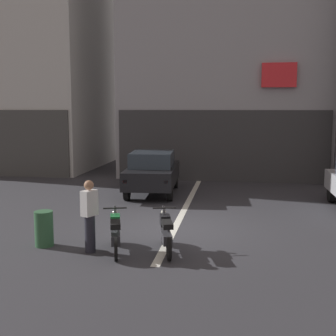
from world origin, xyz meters
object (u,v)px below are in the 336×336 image
Objects in this scene: car_black_crossing_near at (153,171)px; motorcycle_green_row_leftmost at (115,233)px; motorcycle_black_row_left_mid at (166,232)px; trash_bin at (44,229)px; person_by_motorcycles at (90,216)px; car_blue_down_street at (242,155)px.

car_black_crossing_near is 6.97m from motorcycle_green_row_leftmost.
motorcycle_green_row_leftmost and motorcycle_black_row_left_mid have the same top height.
person_by_motorcycles is at bearing -12.42° from trash_bin.
motorcycle_green_row_leftmost is (-3.01, -13.41, -0.43)m from car_blue_down_street.
motorcycle_green_row_leftmost is 1.16m from motorcycle_black_row_left_mid.
car_blue_down_street is 14.09m from trash_bin.
motorcycle_black_row_left_mid is (-1.87, -13.22, -0.43)m from car_blue_down_street.
person_by_motorcycles reaches higher than trash_bin.
motorcycle_green_row_leftmost is at bearing -5.46° from trash_bin.
car_blue_down_street is 4.91× the size of trash_bin.
motorcycle_green_row_leftmost is at bearing 9.90° from person_by_motorcycles.
person_by_motorcycles is at bearing -91.01° from car_black_crossing_near.
car_black_crossing_near and car_blue_down_street have the same top height.
car_black_crossing_near is 2.52× the size of person_by_motorcycles.
car_black_crossing_near is at bearing 93.68° from motorcycle_green_row_leftmost.
person_by_motorcycles reaches higher than motorcycle_black_row_left_mid.
car_black_crossing_near is at bearing 78.61° from trash_bin.
person_by_motorcycles reaches higher than car_black_crossing_near.
car_blue_down_street is at bearing 61.90° from car_black_crossing_near.
trash_bin is at bearing -101.39° from car_black_crossing_near.
motorcycle_black_row_left_mid is at bearing 9.62° from person_by_motorcycles.
motorcycle_black_row_left_mid is (1.14, 0.19, 0.00)m from motorcycle_green_row_leftmost.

